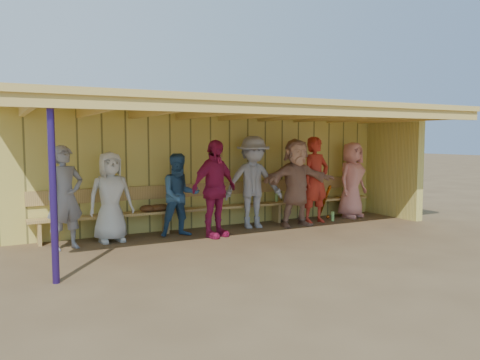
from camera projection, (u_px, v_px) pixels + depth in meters
name	position (u px, v px, depth m)	size (l,w,h in m)	color
ground	(249.00, 236.00, 8.92)	(90.00, 90.00, 0.00)	brown
player_a	(65.00, 198.00, 7.81)	(0.64, 0.42, 1.75)	gray
player_b	(111.00, 197.00, 8.38)	(0.80, 0.52, 1.63)	silver
player_c	(180.00, 195.00, 8.86)	(0.77, 0.60, 1.58)	#305884
player_d	(214.00, 189.00, 8.78)	(1.08, 0.45, 1.84)	#AC1B4C
player_e	(253.00, 182.00, 9.69)	(1.23, 0.71, 1.91)	gray
player_f	(296.00, 183.00, 9.88)	(1.73, 0.55, 1.86)	tan
player_g	(316.00, 180.00, 10.29)	(0.69, 0.45, 1.90)	red
player_h	(352.00, 180.00, 11.03)	(0.87, 0.56, 1.77)	#DE857D
dugout_structure	(249.00, 147.00, 9.56)	(8.80, 3.20, 2.50)	#D9C85C
bench	(223.00, 202.00, 9.86)	(7.60, 0.34, 0.93)	tan
dugout_equipment	(192.00, 207.00, 9.40)	(4.44, 0.62, 0.80)	#C55C17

